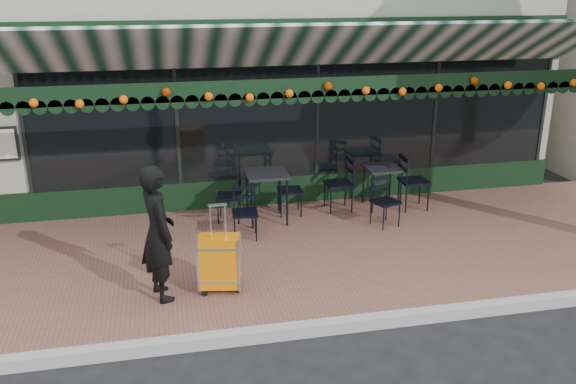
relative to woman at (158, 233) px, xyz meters
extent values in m
plane|color=black|center=(1.39, -0.95, -1.02)|extent=(80.00, 80.00, 0.00)
cube|color=brown|center=(1.39, 1.05, -0.94)|extent=(18.00, 4.00, 0.15)
cube|color=#9E9E99|center=(1.39, -1.03, -0.94)|extent=(18.00, 0.16, 0.15)
cube|color=gray|center=(1.39, 7.05, 1.23)|extent=(12.00, 8.00, 4.50)
cube|color=black|center=(2.59, 3.03, 0.63)|extent=(9.20, 0.04, 2.00)
cube|color=silver|center=(-2.31, 2.99, 0.48)|extent=(0.42, 0.04, 0.55)
cube|color=black|center=(1.39, 1.57, 1.44)|extent=(12.00, 0.03, 0.28)
cylinder|color=orange|center=(1.39, 1.51, 1.42)|extent=(11.60, 0.12, 0.12)
imported|color=black|center=(0.00, 0.00, 0.00)|extent=(0.59, 0.73, 1.73)
cube|color=orange|center=(0.74, -0.01, -0.45)|extent=(0.56, 0.38, 0.69)
cube|color=black|center=(0.74, -0.01, -0.83)|extent=(0.56, 0.38, 0.07)
cube|color=silver|center=(0.74, -0.01, 0.10)|extent=(0.23, 0.08, 0.42)
cube|color=black|center=(3.83, 2.47, -0.15)|extent=(0.60, 0.60, 0.04)
cylinder|color=black|center=(3.58, 2.22, -0.52)|extent=(0.03, 0.03, 0.70)
cylinder|color=black|center=(4.08, 2.22, -0.52)|extent=(0.03, 0.03, 0.70)
cylinder|color=black|center=(3.58, 2.72, -0.52)|extent=(0.03, 0.03, 0.70)
cylinder|color=black|center=(4.08, 2.72, -0.52)|extent=(0.03, 0.03, 0.70)
cube|color=black|center=(1.75, 2.25, -0.05)|extent=(0.68, 0.68, 0.05)
cylinder|color=black|center=(1.47, 1.97, -0.47)|extent=(0.03, 0.03, 0.79)
cylinder|color=black|center=(2.03, 1.97, -0.47)|extent=(0.03, 0.03, 0.79)
cylinder|color=black|center=(1.47, 2.54, -0.47)|extent=(0.03, 0.03, 0.79)
cylinder|color=black|center=(2.03, 2.54, -0.47)|extent=(0.03, 0.03, 0.79)
camera|label=1|loc=(0.12, -7.05, 2.92)|focal=38.00mm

